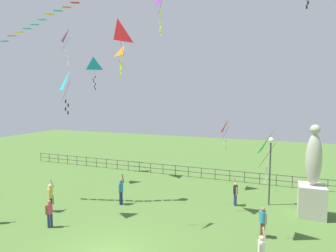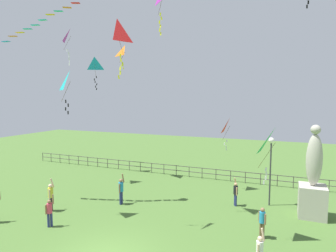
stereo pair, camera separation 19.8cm
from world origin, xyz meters
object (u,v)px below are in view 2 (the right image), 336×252
statue_monument (313,186)px  person_2 (121,189)px  kite_6 (70,83)px  kite_8 (229,127)px  person_6 (262,221)px  kite_1 (117,34)px  kite_5 (125,52)px  person_3 (51,195)px  kite_4 (95,65)px  kite_0 (71,38)px  person_0 (50,211)px  person_1 (260,251)px  person_4 (236,192)px  lamppost (271,156)px  kite_3 (275,144)px

statue_monument → person_2: statue_monument is taller
kite_6 → kite_8: size_ratio=1.01×
person_6 → kite_8: (-3.02, 7.11, 3.97)m
kite_1 → kite_5: bearing=118.5°
person_2 → kite_6: (-1.69, -2.64, 6.97)m
kite_1 → person_3: bearing=178.5°
person_3 → kite_8: size_ratio=0.82×
person_3 → kite_4: size_ratio=0.69×
kite_4 → kite_8: kite_4 is taller
kite_0 → kite_6: size_ratio=1.14×
person_3 → person_6: (12.57, 1.34, -0.11)m
kite_1 → person_0: bearing=-155.2°
person_2 → kite_0: 12.78m
person_1 → person_4: (-2.10, 7.04, 0.01)m
person_4 → statue_monument: bearing=-0.8°
person_2 → kite_6: size_ratio=0.80×
person_0 → kite_0: bearing=121.0°
kite_8 → person_1: bearing=-72.8°
kite_5 → person_1: bearing=-40.3°
statue_monument → lamppost: (-2.46, 1.00, 1.43)m
kite_3 → statue_monument: bearing=63.1°
person_1 → kite_5: (-12.42, 10.55, 10.16)m
person_1 → kite_5: 19.20m
person_2 → person_6: (9.11, -1.35, -0.10)m
person_4 → kite_4: size_ratio=0.62×
person_2 → kite_5: size_ratio=1.00×
kite_0 → person_2: bearing=-24.1°
kite_1 → kite_5: (-4.86, 8.95, 0.63)m
person_2 → kite_1: (1.68, -2.83, 9.42)m
person_3 → kite_5: kite_5 is taller
person_6 → person_3: bearing=-173.9°
person_1 → person_6: (-0.14, 3.08, 0.01)m
statue_monument → kite_4: kite_4 is taller
statue_monument → person_3: bearing=-160.9°
statue_monument → kite_3: kite_3 is taller
person_1 → person_6: bearing=92.5°
lamppost → kite_0: bearing=-177.0°
statue_monument → kite_1: (-9.98, -5.37, 8.57)m
person_6 → lamppost: bearing=88.9°
statue_monument → kite_6: kite_6 is taller
person_6 → kite_1: size_ratio=0.51×
person_4 → person_1: bearing=-73.4°
lamppost → person_3: 14.30m
person_3 → kite_8: bearing=41.5°
lamppost → kite_4: (-15.57, 2.53, 6.81)m
kite_0 → kite_5: bearing=48.6°
kite_3 → kite_8: (-3.50, 7.33, -0.00)m
person_1 → kite_4: 20.93m
person_1 → kite_8: 11.39m
lamppost → kite_1: 12.18m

